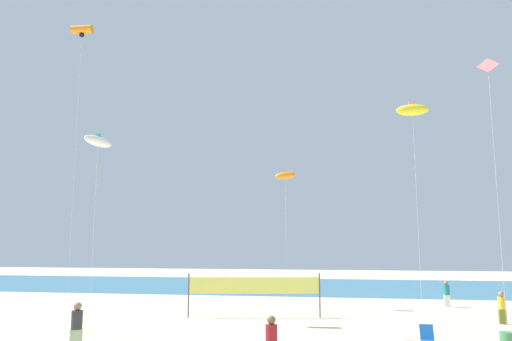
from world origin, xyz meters
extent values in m
cube|color=teal|center=(0.00, 30.28, 0.00)|extent=(120.00, 20.00, 0.01)
cube|color=#99B28C|center=(-7.57, -0.37, 0.42)|extent=(0.40, 0.24, 0.83)
cylinder|color=#2D2D33|center=(-7.57, -0.37, 1.17)|extent=(0.42, 0.42, 0.69)
sphere|color=#997051|center=(-7.57, -0.37, 1.67)|extent=(0.31, 0.31, 0.31)
cube|color=olive|center=(10.30, 9.24, 0.37)|extent=(0.35, 0.21, 0.73)
cylinder|color=gold|center=(10.30, 9.24, 1.04)|extent=(0.37, 0.37, 0.61)
sphere|color=#997051|center=(10.30, 9.24, 1.48)|extent=(0.27, 0.27, 0.27)
cylinder|color=maroon|center=(0.03, -1.78, 1.10)|extent=(0.39, 0.39, 0.64)
sphere|color=brown|center=(0.03, -1.78, 1.56)|extent=(0.29, 0.29, 0.29)
cube|color=white|center=(8.99, 15.92, 0.38)|extent=(0.36, 0.22, 0.76)
cylinder|color=#19727A|center=(8.99, 15.92, 1.07)|extent=(0.38, 0.38, 0.62)
sphere|color=#997051|center=(8.99, 15.92, 1.52)|extent=(0.28, 0.28, 0.28)
cube|color=#1959B2|center=(5.54, 2.30, 0.32)|extent=(0.52, 0.48, 0.03)
cube|color=#1959B2|center=(5.54, 2.59, 0.60)|extent=(0.52, 0.23, 0.57)
cylinder|color=#4C4C51|center=(-6.02, 8.69, 1.20)|extent=(0.08, 0.08, 2.40)
cylinder|color=#4C4C51|center=(1.12, 9.88, 1.20)|extent=(0.08, 0.08, 2.40)
cube|color=#EAE566|center=(-2.45, 9.28, 1.73)|extent=(7.14, 1.22, 0.90)
cylinder|color=silver|center=(-8.49, 2.35, 4.32)|extent=(0.01, 0.01, 8.64)
ellipsoid|color=white|center=(-8.49, 2.35, 8.64)|extent=(1.23, 1.36, 0.65)
cube|color=#26BFCC|center=(-8.49, 2.35, 8.83)|extent=(0.26, 0.06, 0.33)
cylinder|color=silver|center=(9.17, 4.90, 6.04)|extent=(0.01, 0.01, 12.08)
pyramid|color=pink|center=(9.18, 4.93, 12.16)|extent=(0.86, 0.87, 0.41)
cylinder|color=silver|center=(-1.21, 14.33, 4.26)|extent=(0.01, 0.01, 8.53)
ellipsoid|color=orange|center=(-1.21, 14.33, 8.53)|extent=(1.48, 0.64, 0.62)
cube|color=pink|center=(-1.21, 14.33, 8.74)|extent=(0.28, 0.06, 0.35)
cylinder|color=silver|center=(5.86, 5.61, 5.17)|extent=(0.01, 0.01, 10.34)
ellipsoid|color=yellow|center=(5.86, 5.61, 10.34)|extent=(1.66, 0.80, 0.63)
cube|color=pink|center=(5.86, 5.61, 10.57)|extent=(0.31, 0.06, 0.39)
cylinder|color=silver|center=(-13.02, 8.28, 8.52)|extent=(0.01, 0.01, 17.04)
cylinder|color=orange|center=(-13.02, 8.28, 17.04)|extent=(1.31, 0.57, 0.51)
sphere|color=black|center=(-13.02, 8.28, 16.68)|extent=(0.30, 0.30, 0.30)
camera|label=1|loc=(2.28, -18.14, 4.01)|focal=34.56mm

